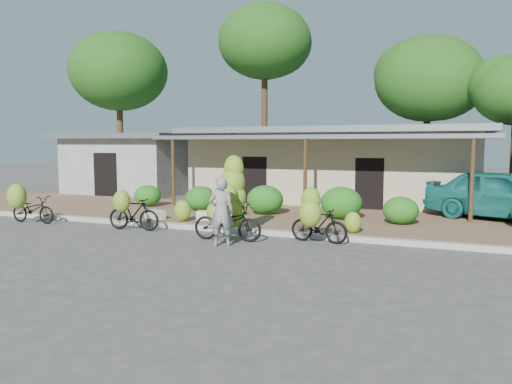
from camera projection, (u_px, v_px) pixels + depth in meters
ground at (235, 248)px, 12.73m from camera, size 100.00×100.00×0.00m
sidewalk at (296, 218)px, 17.32m from camera, size 60.00×6.00×0.12m
curb at (264, 232)px, 14.56m from camera, size 60.00×0.25×0.15m
shop_main at (336, 164)px, 22.62m from camera, size 13.00×8.50×3.35m
shop_grey at (136, 163)px, 26.87m from camera, size 7.00×6.00×3.15m
tree_back_left at (117, 70)px, 29.32m from camera, size 5.76×5.69×9.12m
tree_far_center at (262, 41)px, 28.88m from camera, size 5.47×5.37×10.65m
tree_center_right at (425, 77)px, 26.16m from camera, size 5.64×5.56×8.23m
hedge_0 at (148, 196)px, 20.18m from camera, size 1.11×0.99×0.86m
hedge_1 at (201, 198)px, 18.92m from camera, size 1.20×1.08×0.93m
hedge_2 at (265, 200)px, 17.93m from camera, size 1.34×1.20×1.04m
hedge_3 at (341, 203)px, 16.80m from camera, size 1.40×1.26×1.09m
hedge_4 at (401, 210)px, 15.72m from camera, size 1.12×1.01×0.87m
bike_far_left at (29, 206)px, 16.55m from camera, size 1.76×1.25×1.38m
bike_left at (132, 212)px, 15.18m from camera, size 1.74×1.19×1.30m
bike_center at (230, 207)px, 13.86m from camera, size 1.99×1.29×2.33m
bike_right at (316, 219)px, 13.17m from camera, size 1.63×1.20×1.55m
loose_banana_a at (183, 211)px, 16.28m from camera, size 0.56×0.48×0.70m
loose_banana_b at (215, 213)px, 15.76m from camera, size 0.56×0.48×0.71m
loose_banana_c at (353, 222)px, 14.17m from camera, size 0.49×0.41×0.61m
sack_near at (210, 215)px, 16.60m from camera, size 0.93×0.65×0.30m
sack_far at (155, 214)px, 16.89m from camera, size 0.84×0.64×0.28m
vendor at (221, 212)px, 12.89m from camera, size 0.77×0.65×1.79m
bystander at (220, 200)px, 15.85m from camera, size 0.89×0.80×1.50m
teal_van at (504, 195)px, 16.57m from camera, size 5.33×3.57×1.69m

